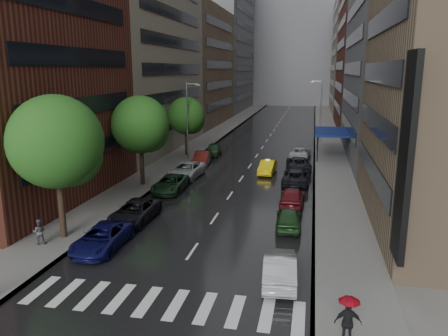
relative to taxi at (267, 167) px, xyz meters
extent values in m
plane|color=gray|center=(-2.31, -24.67, -0.69)|extent=(220.00, 220.00, 0.00)
cube|color=black|center=(-2.31, 25.33, -0.69)|extent=(14.00, 140.00, 0.01)
cube|color=gray|center=(-11.31, 25.33, -0.62)|extent=(4.00, 140.00, 0.15)
cube|color=gray|center=(6.69, 25.33, -0.62)|extent=(4.00, 140.00, 0.15)
cube|color=silver|center=(-8.41, -26.67, -0.68)|extent=(0.55, 2.80, 0.01)
cube|color=silver|center=(-7.01, -26.67, -0.68)|extent=(0.55, 2.80, 0.01)
cube|color=silver|center=(-5.61, -26.67, -0.68)|extent=(0.55, 2.80, 0.01)
cube|color=silver|center=(-4.21, -26.67, -0.68)|extent=(0.55, 2.80, 0.01)
cube|color=silver|center=(-2.81, -26.67, -0.68)|extent=(0.55, 2.80, 0.01)
cube|color=silver|center=(-1.41, -26.67, -0.68)|extent=(0.55, 2.80, 0.01)
cube|color=silver|center=(-0.01, -26.67, -0.68)|extent=(0.55, 2.80, 0.01)
cube|color=silver|center=(1.39, -26.67, -0.68)|extent=(0.55, 2.80, 0.01)
cube|color=silver|center=(2.79, -26.67, -0.68)|extent=(0.55, 2.80, 0.01)
cube|color=silver|center=(4.19, -26.67, -0.68)|extent=(0.55, 2.80, 0.01)
cube|color=maroon|center=(-17.31, -12.67, 12.31)|extent=(8.00, 20.00, 26.00)
cube|color=gray|center=(-17.31, 11.33, 16.31)|extent=(8.00, 28.00, 34.00)
cube|color=#937A5B|center=(-17.31, 39.33, 10.31)|extent=(8.00, 28.00, 22.00)
cube|color=slate|center=(-17.31, 69.33, 18.31)|extent=(8.00, 32.00, 38.00)
cube|color=slate|center=(12.69, 11.33, 11.31)|extent=(8.00, 28.00, 24.00)
cube|color=maroon|center=(12.69, 39.33, 17.31)|extent=(8.00, 28.00, 36.00)
cube|color=gray|center=(12.69, 69.33, 13.31)|extent=(8.00, 32.00, 28.00)
cube|color=black|center=(8.79, -22.67, 5.81)|extent=(0.30, 2.20, 10.00)
cube|color=slate|center=(-2.31, 93.33, 15.31)|extent=(40.00, 14.00, 32.00)
cylinder|color=#382619|center=(-10.91, -20.41, 1.83)|extent=(0.40, 0.40, 5.05)
sphere|color=#1E5116|center=(-10.91, -20.41, 5.61)|extent=(5.77, 5.77, 5.77)
cylinder|color=#382619|center=(-10.91, -7.05, 1.60)|extent=(0.40, 0.40, 4.58)
sphere|color=#1E5116|center=(-10.91, -7.05, 5.03)|extent=(5.24, 5.24, 5.24)
cylinder|color=#382619|center=(-10.91, 7.60, 1.31)|extent=(0.40, 0.40, 4.01)
sphere|color=#1E5116|center=(-10.91, 7.60, 4.32)|extent=(4.59, 4.59, 4.59)
imported|color=#DEBE0B|center=(0.00, 0.00, 0.00)|extent=(1.69, 4.28, 1.39)
imported|color=#0F0F48|center=(-7.71, -21.45, 0.02)|extent=(2.49, 5.18, 1.42)
imported|color=black|center=(-7.71, -16.46, 0.05)|extent=(2.52, 5.35, 1.48)
imported|color=#16301B|center=(-7.71, -8.48, 0.03)|extent=(2.48, 5.23, 1.44)
imported|color=#ABB1B5|center=(-7.71, -3.35, 0.09)|extent=(2.96, 5.78, 1.56)
imported|color=#551511|center=(-7.71, 2.69, 0.07)|extent=(2.05, 4.77, 1.53)
imported|color=#1C3F1F|center=(-7.71, 8.55, 0.05)|extent=(2.04, 4.48, 1.49)
imported|color=#A3A7AC|center=(3.09, -23.41, 0.08)|extent=(1.97, 4.78, 1.54)
imported|color=#1B3D1C|center=(3.09, -15.54, 0.03)|extent=(1.91, 4.32, 1.45)
imported|color=#591117|center=(3.09, -10.54, 0.08)|extent=(1.95, 4.61, 1.55)
imported|color=black|center=(3.09, -3.73, 0.04)|extent=(2.48, 5.32, 1.48)
imported|color=black|center=(3.09, 2.37, 0.05)|extent=(2.97, 5.54, 1.48)
imported|color=#A7AEB0|center=(3.09, 8.96, -0.01)|extent=(2.68, 5.08, 1.36)
imported|color=#4B4B50|center=(-11.68, -21.79, 0.25)|extent=(0.95, 0.86, 1.59)
imported|color=black|center=(-11.68, -21.79, 1.11)|extent=(0.96, 0.98, 0.88)
imported|color=black|center=(6.09, -28.30, 0.35)|extent=(1.08, 0.52, 1.78)
imported|color=#B50D1D|center=(6.09, -28.30, 1.11)|extent=(0.82, 0.82, 0.72)
cylinder|color=gray|center=(-10.11, 5.33, 3.96)|extent=(0.18, 0.18, 9.00)
cube|color=gray|center=(-8.71, 5.33, 8.16)|extent=(0.50, 0.22, 0.16)
cylinder|color=gray|center=(5.49, 20.33, 3.96)|extent=(0.18, 0.18, 9.00)
cube|color=gray|center=(4.09, 20.33, 8.16)|extent=(0.50, 0.22, 0.16)
cube|color=navy|center=(6.69, 10.33, 2.46)|extent=(4.00, 8.00, 0.25)
cylinder|color=black|center=(5.09, 6.53, 0.96)|extent=(0.12, 0.12, 3.00)
cylinder|color=black|center=(5.09, 14.13, 0.96)|extent=(0.12, 0.12, 3.00)
camera|label=1|loc=(4.41, -44.12, 9.95)|focal=35.00mm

